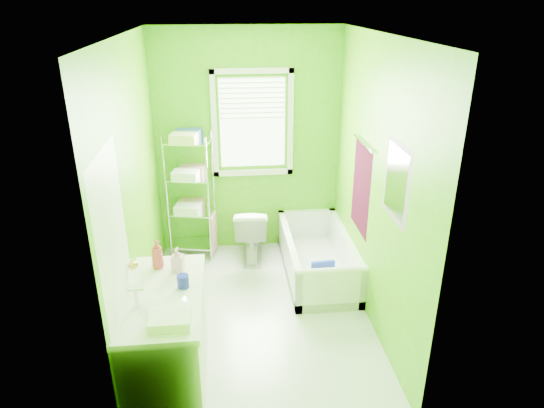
{
  "coord_description": "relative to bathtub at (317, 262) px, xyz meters",
  "views": [
    {
      "loc": [
        -0.28,
        -3.94,
        2.87
      ],
      "look_at": [
        0.15,
        0.25,
        1.06
      ],
      "focal_mm": 32.0,
      "sensor_mm": 36.0,
      "label": 1
    }
  ],
  "objects": [
    {
      "name": "ground",
      "position": [
        -0.7,
        -0.66,
        -0.15
      ],
      "size": [
        2.9,
        2.9,
        0.0
      ],
      "primitive_type": "plane",
      "color": "silver",
      "rests_on": "ground"
    },
    {
      "name": "toilet",
      "position": [
        -0.7,
        0.46,
        0.18
      ],
      "size": [
        0.42,
        0.68,
        0.67
      ],
      "primitive_type": "imported",
      "rotation": [
        0.0,
        0.0,
        3.06
      ],
      "color": "white",
      "rests_on": "ground"
    },
    {
      "name": "right_wall_decor",
      "position": [
        0.34,
        -0.68,
        1.17
      ],
      "size": [
        0.04,
        1.48,
        1.17
      ],
      "color": "#3B061A",
      "rests_on": "ground"
    },
    {
      "name": "wire_shelf_unit",
      "position": [
        -1.37,
        0.62,
        0.77
      ],
      "size": [
        0.55,
        0.46,
        1.52
      ],
      "color": "silver",
      "rests_on": "ground"
    },
    {
      "name": "vanity",
      "position": [
        -1.47,
        -1.52,
        0.3
      ],
      "size": [
        0.58,
        1.13,
        1.1
      ],
      "color": "white",
      "rests_on": "ground"
    },
    {
      "name": "bathtub",
      "position": [
        0.0,
        0.0,
        0.0
      ],
      "size": [
        0.7,
        1.5,
        0.49
      ],
      "color": "white",
      "rests_on": "ground"
    },
    {
      "name": "window",
      "position": [
        -0.65,
        0.76,
        1.46
      ],
      "size": [
        0.92,
        0.05,
        1.22
      ],
      "color": "white",
      "rests_on": "ground"
    },
    {
      "name": "room_envelope",
      "position": [
        -0.7,
        -0.66,
        1.39
      ],
      "size": [
        2.14,
        2.94,
        2.62
      ],
      "color": "#47A007",
      "rests_on": "ground"
    },
    {
      "name": "door",
      "position": [
        -1.74,
        -1.66,
        0.85
      ],
      "size": [
        0.09,
        0.8,
        2.0
      ],
      "color": "white",
      "rests_on": "ground"
    }
  ]
}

